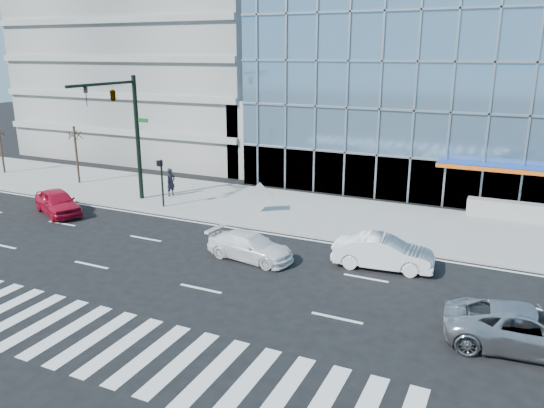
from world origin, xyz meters
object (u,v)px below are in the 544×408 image
at_px(ped_signal_post, 161,176).
at_px(tilted_panel, 260,197).
at_px(traffic_signal, 120,109).
at_px(white_suv, 250,246).
at_px(white_sedan, 383,252).
at_px(street_tree_near, 74,134).
at_px(pedestrian, 171,182).
at_px(silver_suv, 527,329).
at_px(red_sedan, 58,202).

height_order(ped_signal_post, tilted_panel, ped_signal_post).
height_order(traffic_signal, white_suv, traffic_signal).
relative_size(white_suv, white_sedan, 0.96).
bearing_deg(ped_signal_post, street_tree_near, 164.94).
bearing_deg(pedestrian, silver_suv, -104.33).
height_order(street_tree_near, tilted_panel, street_tree_near).
distance_m(white_suv, red_sedan, 14.08).
distance_m(ped_signal_post, pedestrian, 2.84).
xyz_separation_m(street_tree_near, silver_suv, (30.36, -10.85, -3.04)).
bearing_deg(white_sedan, red_sedan, 84.26).
bearing_deg(silver_suv, white_sedan, 45.02).
height_order(ped_signal_post, white_sedan, ped_signal_post).
bearing_deg(pedestrian, ped_signal_post, -144.36).
height_order(silver_suv, pedestrian, pedestrian).
xyz_separation_m(ped_signal_post, red_sedan, (-5.14, -3.61, -1.39)).
relative_size(silver_suv, red_sedan, 1.20).
height_order(street_tree_near, silver_suv, street_tree_near).
distance_m(traffic_signal, silver_suv, 25.25).
height_order(pedestrian, tilted_panel, pedestrian).
bearing_deg(street_tree_near, white_sedan, -13.92).
bearing_deg(ped_signal_post, pedestrian, 113.95).
relative_size(pedestrian, tilted_panel, 1.45).
relative_size(traffic_signal, ped_signal_post, 2.67).
distance_m(street_tree_near, red_sedan, 8.14).
distance_m(ped_signal_post, silver_suv, 22.49).
distance_m(traffic_signal, street_tree_near, 7.96).
height_order(traffic_signal, pedestrian, traffic_signal).
distance_m(ped_signal_post, red_sedan, 6.43).
height_order(ped_signal_post, red_sedan, ped_signal_post).
distance_m(ped_signal_post, street_tree_near, 9.97).
xyz_separation_m(traffic_signal, tilted_panel, (8.51, 2.06, -5.10)).
height_order(street_tree_near, white_sedan, street_tree_near).
distance_m(white_sedan, red_sedan, 20.00).
height_order(silver_suv, white_suv, silver_suv).
bearing_deg(white_sedan, traffic_signal, 73.73).
xyz_separation_m(ped_signal_post, white_sedan, (14.86, -3.48, -1.39)).
xyz_separation_m(white_suv, pedestrian, (-9.93, 7.50, 0.46)).
xyz_separation_m(ped_signal_post, silver_suv, (20.86, -8.29, -1.41)).
bearing_deg(silver_suv, street_tree_near, 64.10).
relative_size(traffic_signal, pedestrian, 4.25).
bearing_deg(white_suv, tilted_panel, 29.46).
bearing_deg(white_sedan, silver_suv, -134.86).
distance_m(pedestrian, tilted_panel, 7.12).
distance_m(street_tree_near, white_suv, 20.13).
bearing_deg(pedestrian, white_suv, -115.40).
bearing_deg(ped_signal_post, silver_suv, -21.68).
bearing_deg(white_sedan, street_tree_near, 69.96).
bearing_deg(white_sedan, pedestrian, 63.59).
xyz_separation_m(silver_suv, red_sedan, (-26.00, 4.68, 0.02)).
height_order(traffic_signal, ped_signal_post, traffic_signal).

